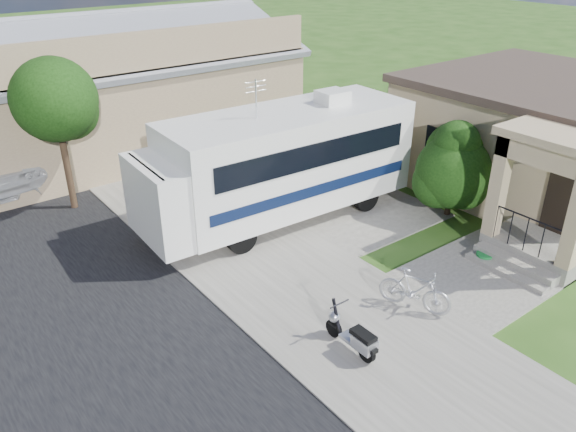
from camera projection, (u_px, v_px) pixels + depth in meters
ground at (371, 299)px, 12.96m from camera, size 120.00×120.00×0.00m
sidewalk_slab at (146, 175)px, 19.49m from camera, size 4.00×80.00×0.06m
driveway_slab at (300, 212)px, 16.95m from camera, size 7.00×6.00×0.05m
walk_slab at (486, 274)px, 13.87m from camera, size 4.00×3.00×0.05m
house at (540, 135)px, 18.00m from camera, size 9.47×7.80×3.54m
warehouse at (120, 92)px, 21.96m from camera, size 12.50×8.40×5.04m
street_tree_a at (58, 103)px, 15.90m from camera, size 2.44×2.40×4.58m
motorhome at (280, 161)px, 15.88m from camera, size 8.18×2.89×4.15m
shrub at (453, 168)px, 16.21m from camera, size 2.38×2.28×2.93m
scooter at (354, 336)px, 11.12m from camera, size 0.48×1.38×0.91m
bicycle at (415, 292)px, 12.34m from camera, size 1.08×1.69×0.99m
garden_hose at (484, 258)px, 14.42m from camera, size 0.43×0.43×0.19m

